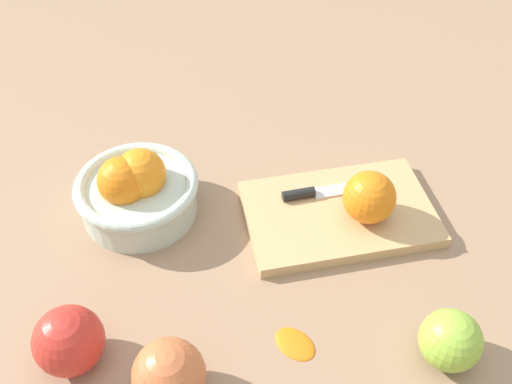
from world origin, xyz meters
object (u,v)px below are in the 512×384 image
object	(u,v)px
apple_front_left	(169,375)
bowl	(136,190)
apple_front_left_2	(69,341)
apple_front_right	(451,340)
knife	(322,191)
orange_on_board	(369,197)
cutting_board	(339,214)

from	to	relation	value
apple_front_left	bowl	bearing A→B (deg)	90.15
bowl	apple_front_left_2	world-z (taller)	bowl
apple_front_left	apple_front_left_2	size ratio (longest dim) A/B	1.00
apple_front_right	knife	bearing A→B (deg)	101.76
orange_on_board	apple_front_right	xyz separation A→B (m)	(0.01, -0.21, -0.02)
cutting_board	orange_on_board	world-z (taller)	orange_on_board
knife	apple_front_right	xyz separation A→B (m)	(0.05, -0.26, 0.01)
bowl	orange_on_board	xyz separation A→B (m)	(0.29, -0.10, 0.01)
apple_front_left	apple_front_right	bearing A→B (deg)	-6.76
cutting_board	apple_front_left	distance (m)	0.32
orange_on_board	knife	size ratio (longest dim) A/B	0.45
cutting_board	apple_front_left	xyz separation A→B (m)	(-0.26, -0.19, 0.03)
apple_front_right	apple_front_left	distance (m)	0.30
knife	apple_front_left_2	bearing A→B (deg)	-155.15
apple_front_left_2	apple_front_right	bearing A→B (deg)	-14.43
apple_front_right	apple_front_left	size ratio (longest dim) A/B	0.89
knife	apple_front_left_2	distance (m)	0.38
cutting_board	apple_front_left_2	bearing A→B (deg)	-160.78
bowl	apple_front_left	size ratio (longest dim) A/B	2.15
orange_on_board	cutting_board	bearing A→B (deg)	146.86
bowl	knife	xyz separation A→B (m)	(0.25, -0.05, -0.02)
knife	apple_front_left_2	world-z (taller)	apple_front_left_2
cutting_board	apple_front_right	xyz separation A→B (m)	(0.04, -0.23, 0.03)
knife	apple_front_right	world-z (taller)	apple_front_right
orange_on_board	apple_front_left	size ratio (longest dim) A/B	0.90
apple_front_right	apple_front_left	xyz separation A→B (m)	(-0.30, 0.04, 0.00)
knife	apple_front_left	world-z (taller)	apple_front_left
bowl	apple_front_right	bearing A→B (deg)	-45.81
cutting_board	knife	size ratio (longest dim) A/B	1.62
cutting_board	apple_front_right	bearing A→B (deg)	-79.90
bowl	orange_on_board	bearing A→B (deg)	-19.37
cutting_board	knife	world-z (taller)	knife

